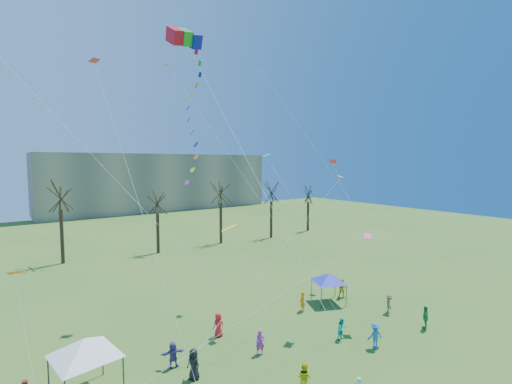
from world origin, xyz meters
TOP-DOWN VIEW (x-y plane):
  - distant_building at (22.00, 82.00)m, footprint 60.00×14.00m
  - bare_tree_row at (1.96, 35.92)m, footprint 67.25×9.13m
  - big_box_kite at (-4.69, 5.39)m, footprint 3.73×5.20m
  - canopy_tent_white at (-10.41, 7.89)m, footprint 4.42×4.42m
  - canopy_tent_blue at (10.25, 9.27)m, footprint 3.31×3.31m
  - festival_crowd at (0.23, 5.00)m, footprint 26.70×9.57m
  - small_kites_aloft at (0.49, 9.45)m, footprint 30.73×16.58m

SIDE VIEW (x-z plane):
  - festival_crowd at x=0.23m, z-range -0.07..1.79m
  - canopy_tent_blue at x=10.25m, z-range 0.94..3.67m
  - canopy_tent_white at x=-10.41m, z-range 1.16..4.51m
  - bare_tree_row at x=1.96m, z-range 1.53..12.31m
  - distant_building at x=22.00m, z-range 0.00..15.00m
  - small_kites_aloft at x=0.49m, z-range -3.17..28.76m
  - big_box_kite at x=-4.69m, z-range 5.23..25.22m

